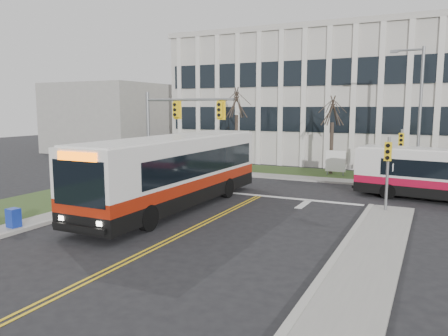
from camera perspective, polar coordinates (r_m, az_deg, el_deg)
ground at (r=19.02m, az=-4.38°, el=-8.06°), size 120.00×120.00×0.00m
sidewalk_east at (r=12.06m, az=15.71°, el=-17.69°), size 2.00×26.00×0.14m
sidewalk_cross at (r=31.68m, az=17.88°, el=-1.86°), size 44.00×1.60×0.14m
building_lawn at (r=34.42m, az=18.55°, el=-1.15°), size 44.00×5.00×0.12m
office_building at (r=45.97m, az=20.88°, el=8.34°), size 40.00×16.00×12.00m
building_annex at (r=54.69m, az=-14.28°, el=6.36°), size 12.00×12.00×8.00m
mast_arm_signal at (r=27.36m, az=-7.06°, el=5.81°), size 6.11×0.38×6.20m
signal_pole_near at (r=22.92m, az=20.59°, el=0.57°), size 0.34×0.39×3.80m
signal_pole_far at (r=31.35m, az=22.10°, el=2.33°), size 0.34×0.39×3.80m
streetlight at (r=31.99m, az=23.95°, el=7.17°), size 2.15×0.25×9.20m
directory_sign at (r=34.19m, az=14.36°, el=0.83°), size 1.50×0.12×2.00m
tree_left at (r=37.06m, az=1.66°, el=8.34°), size 1.80×1.80×7.70m
tree_mid at (r=34.74m, az=14.00°, el=7.10°), size 1.80×1.80×6.82m
bus_main at (r=22.96m, az=-6.35°, el=-0.65°), size 2.99×13.75×3.67m
newspaper_box_blue at (r=20.86m, az=-25.78°, el=-6.06°), size 0.54×0.50×0.95m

